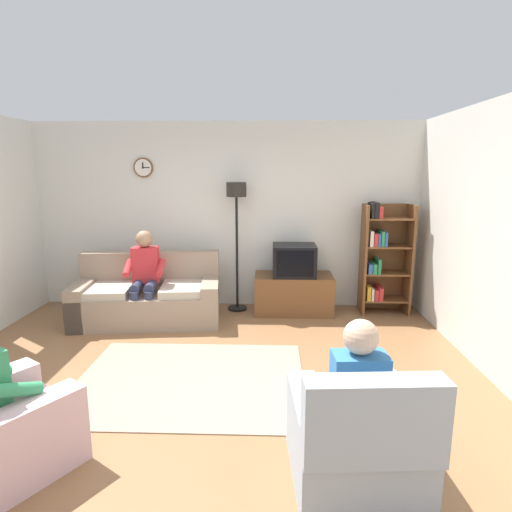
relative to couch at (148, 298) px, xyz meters
name	(u,v)px	position (x,y,z in m)	size (l,w,h in m)	color
ground_plane	(200,391)	(1.00, -1.83, -0.31)	(12.00, 12.00, 0.00)	#8C603D
back_wall_assembly	(227,216)	(1.00, 0.83, 1.04)	(6.20, 0.17, 2.70)	silver
couch	(148,298)	(0.00, 0.00, 0.00)	(1.98, 1.08, 0.90)	gray
tv_stand	(293,294)	(1.98, 0.42, -0.04)	(1.10, 0.56, 0.55)	brown
tv	(294,260)	(1.98, 0.39, 0.46)	(0.60, 0.49, 0.44)	black
bookshelf	(382,257)	(3.23, 0.49, 0.49)	(0.68, 0.36, 1.59)	brown
floor_lamp	(237,211)	(1.17, 0.52, 1.14)	(0.28, 0.28, 1.85)	black
armchair_near_bookshelf	(356,442)	(2.20, -2.95, -0.02)	(0.86, 0.93, 0.90)	#9EADBC
area_rug	(191,380)	(0.87, -1.64, -0.31)	(2.20, 1.70, 0.01)	gray
person_on_couch	(145,273)	(0.00, -0.11, 0.39)	(0.54, 0.57, 1.24)	red
person_in_left_armchair	(0,386)	(-0.15, -2.88, 0.29)	(0.61, 0.64, 1.12)	#338C59
person_in_right_armchair	(354,390)	(2.20, -2.86, 0.29)	(0.53, 0.55, 1.12)	#3372B2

